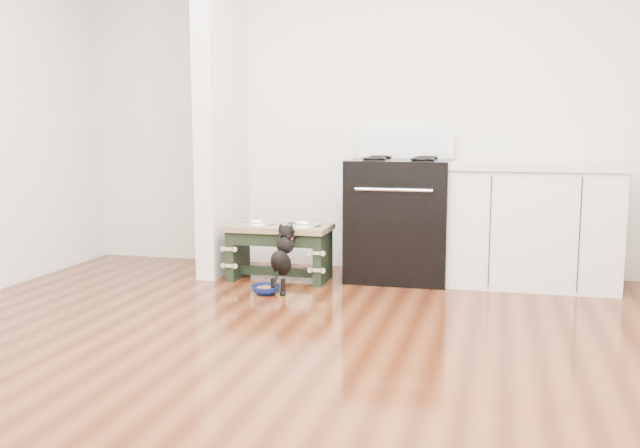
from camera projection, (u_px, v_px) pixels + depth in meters
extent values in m
plane|color=#401A0B|center=(287.00, 366.00, 3.53)|extent=(5.00, 5.00, 0.00)
plane|color=silver|center=(377.00, 104.00, 5.74)|extent=(5.00, 0.00, 5.00)
cube|color=silver|center=(222.00, 103.00, 5.64)|extent=(0.15, 0.80, 2.70)
cube|color=black|center=(400.00, 220.00, 5.47)|extent=(0.76, 0.65, 0.92)
cube|color=black|center=(394.00, 233.00, 5.18)|extent=(0.58, 0.02, 0.50)
cylinder|color=silver|center=(393.00, 190.00, 5.10)|extent=(0.56, 0.02, 0.02)
cube|color=white|center=(406.00, 144.00, 5.65)|extent=(0.76, 0.08, 0.22)
torus|color=black|center=(374.00, 159.00, 5.31)|extent=(0.18, 0.18, 0.02)
torus|color=black|center=(423.00, 159.00, 5.22)|extent=(0.18, 0.18, 0.02)
torus|color=black|center=(380.00, 157.00, 5.58)|extent=(0.18, 0.18, 0.02)
torus|color=black|center=(427.00, 157.00, 5.49)|extent=(0.18, 0.18, 0.02)
cube|color=silver|center=(532.00, 227.00, 5.26)|extent=(1.20, 0.60, 0.86)
cube|color=beige|center=(535.00, 166.00, 5.19)|extent=(1.24, 0.64, 0.05)
cube|color=black|center=(531.00, 285.00, 5.06)|extent=(1.20, 0.06, 0.10)
cube|color=black|center=(238.00, 253.00, 5.54)|extent=(0.06, 0.37, 0.38)
cube|color=black|center=(323.00, 257.00, 5.37)|extent=(0.06, 0.37, 0.38)
cube|color=black|center=(273.00, 240.00, 5.27)|extent=(0.62, 0.03, 0.10)
cube|color=black|center=(280.00, 271.00, 5.47)|extent=(0.62, 0.06, 0.06)
cube|color=brown|center=(280.00, 228.00, 5.43)|extent=(0.78, 0.42, 0.04)
cylinder|color=silver|center=(257.00, 227.00, 5.47)|extent=(0.27, 0.27, 0.05)
cylinder|color=silver|center=(302.00, 228.00, 5.38)|extent=(0.27, 0.27, 0.05)
torus|color=silver|center=(257.00, 223.00, 5.47)|extent=(0.30, 0.30, 0.02)
torus|color=silver|center=(302.00, 225.00, 5.38)|extent=(0.30, 0.30, 0.02)
cylinder|color=black|center=(273.00, 286.00, 4.99)|extent=(0.03, 0.03, 0.12)
cylinder|color=black|center=(283.00, 287.00, 4.97)|extent=(0.03, 0.03, 0.12)
sphere|color=black|center=(273.00, 293.00, 4.99)|extent=(0.04, 0.04, 0.04)
sphere|color=black|center=(283.00, 294.00, 4.97)|extent=(0.04, 0.04, 0.04)
ellipsoid|color=black|center=(281.00, 263.00, 5.03)|extent=(0.14, 0.32, 0.28)
sphere|color=black|center=(285.00, 245.00, 5.11)|extent=(0.13, 0.13, 0.13)
sphere|color=black|center=(287.00, 233.00, 5.14)|extent=(0.11, 0.11, 0.11)
sphere|color=black|center=(285.00, 231.00, 5.22)|extent=(0.04, 0.04, 0.04)
sphere|color=black|center=(294.00, 231.00, 5.20)|extent=(0.04, 0.04, 0.04)
cylinder|color=black|center=(276.00, 279.00, 4.92)|extent=(0.02, 0.09, 0.10)
torus|color=#C43968|center=(286.00, 239.00, 5.13)|extent=(0.10, 0.07, 0.10)
imported|color=#0C1954|center=(266.00, 290.00, 5.01)|extent=(0.25, 0.25, 0.06)
cylinder|color=#533317|center=(266.00, 289.00, 5.01)|extent=(0.13, 0.13, 0.03)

